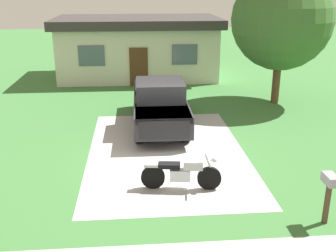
{
  "coord_description": "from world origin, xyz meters",
  "views": [
    {
      "loc": [
        -1.0,
        -12.56,
        5.38
      ],
      "look_at": [
        0.05,
        0.07,
        0.9
      ],
      "focal_mm": 43.27,
      "sensor_mm": 36.0,
      "label": 1
    }
  ],
  "objects": [
    {
      "name": "driveway_pad",
      "position": [
        0.0,
        0.0,
        0.0
      ],
      "size": [
        5.21,
        8.07,
        0.01
      ],
      "primitive_type": "cube",
      "color": "#A7A7A7",
      "rests_on": "ground"
    },
    {
      "name": "pickup_truck",
      "position": [
        -0.06,
        2.79,
        0.95
      ],
      "size": [
        2.05,
        5.64,
        1.9
      ],
      "color": "black",
      "rests_on": "ground"
    },
    {
      "name": "shade_tree",
      "position": [
        5.62,
        5.57,
        3.84
      ],
      "size": [
        4.51,
        4.51,
        6.1
      ],
      "color": "brown",
      "rests_on": "ground"
    },
    {
      "name": "neighbor_house",
      "position": [
        -0.78,
        11.96,
        1.79
      ],
      "size": [
        9.6,
        5.6,
        3.5
      ],
      "color": "beige",
      "rests_on": "ground"
    },
    {
      "name": "ground_plane",
      "position": [
        0.0,
        0.0,
        0.0
      ],
      "size": [
        80.0,
        80.0,
        0.0
      ],
      "primitive_type": "plane",
      "color": "#3C7238"
    },
    {
      "name": "motorcycle",
      "position": [
        0.21,
        -2.61,
        0.47
      ],
      "size": [
        2.21,
        0.7,
        1.09
      ],
      "color": "black",
      "rests_on": "ground"
    },
    {
      "name": "mailbox",
      "position": [
        3.4,
        -4.59,
        0.98
      ],
      "size": [
        0.26,
        0.48,
        1.26
      ],
      "color": "#4C3823",
      "rests_on": "ground"
    }
  ]
}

